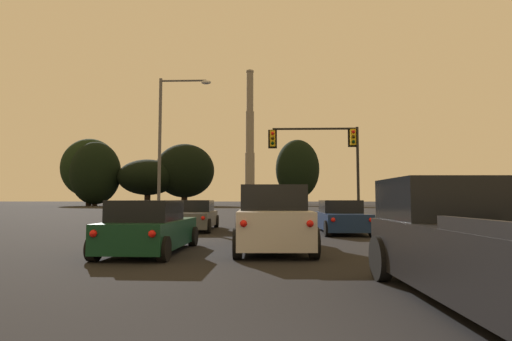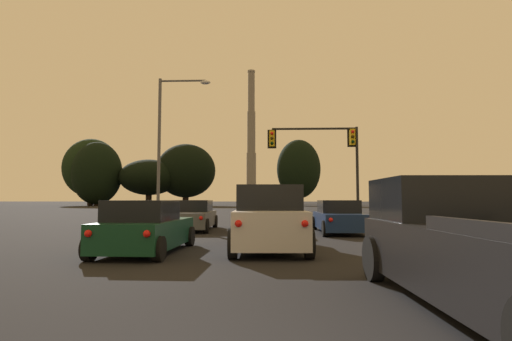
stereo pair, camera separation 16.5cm
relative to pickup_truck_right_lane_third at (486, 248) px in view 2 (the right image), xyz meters
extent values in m
cube|color=black|center=(0.01, -0.32, -0.14)|extent=(2.14, 5.45, 0.88)
cube|color=black|center=(-0.04, 1.43, 0.66)|extent=(1.89, 1.85, 0.72)
cube|color=black|center=(-0.89, -1.73, 0.38)|extent=(0.16, 2.43, 0.16)
cylinder|color=black|center=(-1.03, 1.85, -0.40)|extent=(0.24, 0.81, 0.80)
cylinder|color=black|center=(0.93, 1.90, -0.40)|extent=(0.24, 0.81, 0.80)
cube|color=#4C4F54|center=(-6.64, 13.55, -0.28)|extent=(1.97, 4.66, 0.70)
cube|color=black|center=(-6.65, 13.78, 0.35)|extent=(1.70, 2.26, 0.55)
cylinder|color=black|center=(-7.59, 15.42, -0.48)|extent=(0.24, 0.65, 0.64)
cylinder|color=black|center=(-5.83, 15.48, -0.48)|extent=(0.24, 0.65, 0.64)
cylinder|color=black|center=(-7.45, 11.62, -0.48)|extent=(0.24, 0.65, 0.64)
cylinder|color=black|center=(-5.69, 11.68, -0.48)|extent=(0.24, 0.65, 0.64)
sphere|color=red|center=(-7.27, 11.20, -0.12)|extent=(0.17, 0.17, 0.17)
sphere|color=red|center=(-5.83, 11.26, -0.12)|extent=(0.17, 0.17, 0.17)
cube|color=silver|center=(-2.95, 6.32, -0.12)|extent=(2.09, 4.87, 0.95)
cube|color=black|center=(-2.96, 6.44, 0.71)|extent=(1.88, 2.86, 0.70)
cylinder|color=black|center=(-3.96, 8.21, -0.42)|extent=(0.25, 0.77, 0.76)
cylinder|color=black|center=(-2.08, 8.28, -0.42)|extent=(0.25, 0.77, 0.76)
cylinder|color=black|center=(-3.82, 4.37, -0.42)|extent=(0.25, 0.77, 0.76)
cylinder|color=black|center=(-1.94, 4.43, -0.42)|extent=(0.25, 0.77, 0.76)
sphere|color=red|center=(-3.64, 3.88, 0.09)|extent=(0.17, 0.17, 0.17)
sphere|color=red|center=(-2.08, 3.93, 0.09)|extent=(0.17, 0.17, 0.17)
cube|color=#0F3823|center=(-6.32, 5.50, -0.28)|extent=(1.80, 4.03, 0.72)
cube|color=black|center=(-6.33, 5.11, 0.36)|extent=(1.60, 1.93, 0.55)
cylinder|color=black|center=(-7.13, 7.15, -0.50)|extent=(0.23, 0.60, 0.60)
cylinder|color=black|center=(-5.45, 7.11, -0.50)|extent=(0.23, 0.60, 0.60)
cylinder|color=black|center=(-7.20, 3.90, -0.50)|extent=(0.23, 0.60, 0.60)
cylinder|color=black|center=(-5.52, 3.86, -0.50)|extent=(0.23, 0.60, 0.60)
sphere|color=red|center=(-7.04, 3.50, -0.12)|extent=(0.17, 0.17, 0.17)
sphere|color=red|center=(-5.68, 3.47, -0.12)|extent=(0.17, 0.17, 0.17)
cube|color=#232328|center=(-3.33, 11.95, -0.28)|extent=(1.83, 4.61, 0.70)
cube|color=black|center=(-3.33, 12.18, 0.35)|extent=(1.63, 2.21, 0.55)
cylinder|color=black|center=(-4.20, 13.85, -0.48)|extent=(0.22, 0.64, 0.64)
cylinder|color=black|center=(-2.44, 13.84, -0.48)|extent=(0.22, 0.64, 0.64)
cylinder|color=black|center=(-4.22, 10.05, -0.48)|extent=(0.22, 0.64, 0.64)
cylinder|color=black|center=(-2.46, 10.04, -0.48)|extent=(0.22, 0.64, 0.64)
sphere|color=red|center=(-4.07, 9.63, -0.12)|extent=(0.17, 0.17, 0.17)
sphere|color=red|center=(-2.63, 9.62, -0.12)|extent=(0.17, 0.17, 0.17)
cube|color=navy|center=(0.11, 12.28, -0.28)|extent=(1.82, 4.61, 0.70)
cube|color=black|center=(0.11, 12.51, 0.35)|extent=(1.63, 2.21, 0.55)
cylinder|color=black|center=(-0.78, 14.17, -0.48)|extent=(0.22, 0.64, 0.64)
cylinder|color=black|center=(0.98, 14.18, -0.48)|extent=(0.22, 0.64, 0.64)
cylinder|color=black|center=(-0.76, 10.37, -0.48)|extent=(0.22, 0.64, 0.64)
cylinder|color=black|center=(1.00, 10.38, -0.48)|extent=(0.22, 0.64, 0.64)
sphere|color=red|center=(-0.60, 9.95, -0.12)|extent=(0.17, 0.17, 0.17)
sphere|color=red|center=(0.84, 9.96, -0.12)|extent=(0.17, 0.17, 0.17)
cylinder|color=black|center=(2.70, 20.45, 2.29)|extent=(0.18, 0.18, 6.19)
cylinder|color=black|center=(2.70, 20.45, -0.75)|extent=(0.40, 0.40, 0.10)
cube|color=yellow|center=(2.41, 20.45, 4.71)|extent=(0.34, 0.34, 1.04)
cube|color=black|center=(2.41, 20.63, 4.71)|extent=(0.58, 0.03, 1.25)
sphere|color=red|center=(2.41, 20.26, 5.04)|extent=(0.22, 0.22, 0.22)
sphere|color=#352604|center=(2.41, 20.26, 4.71)|extent=(0.22, 0.22, 0.22)
sphere|color=black|center=(2.41, 20.26, 4.39)|extent=(0.22, 0.22, 0.22)
cylinder|color=black|center=(-0.06, 20.45, 5.28)|extent=(5.52, 0.14, 0.14)
sphere|color=black|center=(2.70, 20.45, 5.28)|extent=(0.18, 0.18, 0.18)
cube|color=yellow|center=(-2.82, 20.45, 4.64)|extent=(0.34, 0.34, 1.04)
cube|color=black|center=(-2.82, 20.63, 4.64)|extent=(0.58, 0.03, 1.25)
sphere|color=red|center=(-2.82, 20.26, 4.97)|extent=(0.22, 0.22, 0.22)
sphere|color=#352604|center=(-2.82, 20.26, 4.64)|extent=(0.22, 0.22, 0.22)
sphere|color=black|center=(-2.82, 20.26, 4.32)|extent=(0.22, 0.22, 0.22)
cylinder|color=#56565B|center=(-10.06, 19.60, 3.84)|extent=(0.20, 0.20, 9.28)
cylinder|color=#56565B|center=(-8.58, 19.60, 8.33)|extent=(2.96, 0.12, 0.12)
sphere|color=#56565B|center=(-10.06, 19.60, 8.33)|extent=(0.20, 0.20, 0.20)
ellipsoid|color=silver|center=(-7.11, 19.60, 8.21)|extent=(0.64, 0.36, 0.26)
cylinder|color=slate|center=(-10.68, 149.06, 0.77)|extent=(5.90, 5.90, 3.15)
cylinder|color=gray|center=(-10.68, 149.06, 10.57)|extent=(3.69, 3.69, 16.44)
cylinder|color=gray|center=(-10.68, 149.06, 27.01)|extent=(3.17, 3.17, 16.44)
cylinder|color=gray|center=(-10.68, 149.06, 43.45)|extent=(2.65, 2.65, 16.44)
cylinder|color=gray|center=(-10.68, 149.06, 51.32)|extent=(2.97, 2.97, 0.70)
cylinder|color=black|center=(-31.16, 85.56, 0.95)|extent=(1.37, 1.37, 3.52)
ellipsoid|color=black|center=(-31.16, 85.56, 5.80)|extent=(13.66, 12.29, 8.22)
cylinder|color=black|center=(-45.73, 87.42, 1.09)|extent=(1.31, 1.31, 3.79)
ellipsoid|color=black|center=(-45.73, 87.42, 8.18)|extent=(13.10, 11.79, 13.85)
cylinder|color=black|center=(-42.90, 84.31, 0.26)|extent=(1.13, 1.13, 2.13)
ellipsoid|color=black|center=(-42.90, 84.31, 6.71)|extent=(11.29, 10.16, 14.36)
cylinder|color=black|center=(3.63, 89.53, 0.93)|extent=(1.04, 1.04, 3.47)
ellipsoid|color=black|center=(3.63, 89.53, 7.93)|extent=(10.38, 9.34, 14.03)
cylinder|color=black|center=(-23.13, 88.06, 0.96)|extent=(1.40, 1.40, 3.52)
ellipsoid|color=black|center=(-23.13, 88.06, 7.48)|extent=(13.97, 12.57, 12.69)
camera|label=1|loc=(-3.03, -5.51, 0.65)|focal=28.00mm
camera|label=2|loc=(-2.87, -5.51, 0.65)|focal=28.00mm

